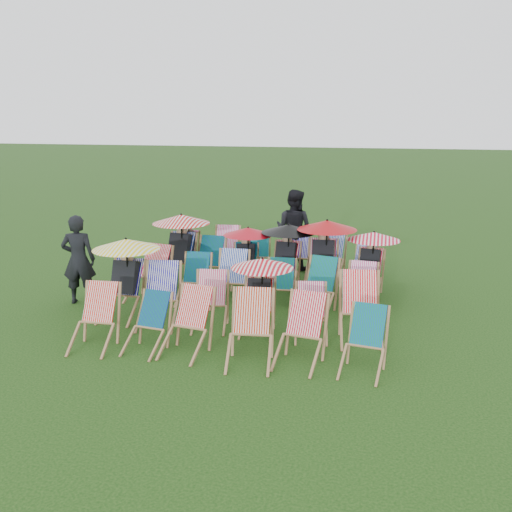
% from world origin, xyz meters
% --- Properties ---
extents(ground, '(100.00, 100.00, 0.00)m').
position_xyz_m(ground, '(0.00, 0.00, 0.00)').
color(ground, black).
rests_on(ground, ground).
extents(deckchair_0, '(0.66, 0.88, 0.92)m').
position_xyz_m(deckchair_0, '(-1.89, -2.29, 0.46)').
color(deckchair_0, '#956C45').
rests_on(deckchair_0, ground).
extents(deckchair_1, '(0.65, 0.83, 0.83)m').
position_xyz_m(deckchair_1, '(-1.09, -2.22, 0.41)').
color(deckchair_1, '#956C45').
rests_on(deckchair_1, ground).
extents(deckchair_2, '(0.74, 0.94, 0.93)m').
position_xyz_m(deckchair_2, '(-0.48, -2.18, 0.46)').
color(deckchair_2, '#956C45').
rests_on(deckchair_2, ground).
extents(deckchair_3, '(0.75, 0.97, 0.98)m').
position_xyz_m(deckchair_3, '(0.51, -2.31, 0.49)').
color(deckchair_3, '#956C45').
rests_on(deckchair_3, ground).
extents(deckchair_4, '(0.76, 0.96, 0.95)m').
position_xyz_m(deckchair_4, '(1.20, -2.18, 0.47)').
color(deckchair_4, '#956C45').
rests_on(deckchair_4, ground).
extents(deckchair_5, '(0.70, 0.88, 0.86)m').
position_xyz_m(deckchair_5, '(2.08, -2.26, 0.43)').
color(deckchair_5, '#956C45').
rests_on(deckchair_5, ground).
extents(deckchair_6, '(1.15, 1.19, 1.36)m').
position_xyz_m(deckchair_6, '(-2.04, -0.96, 0.72)').
color(deckchair_6, '#956C45').
rests_on(deckchair_6, ground).
extents(deckchair_7, '(0.78, 0.99, 0.99)m').
position_xyz_m(deckchair_7, '(-1.32, -1.17, 0.50)').
color(deckchair_7, '#956C45').
rests_on(deckchair_7, ground).
extents(deckchair_8, '(0.71, 0.89, 0.89)m').
position_xyz_m(deckchair_8, '(-0.44, -1.11, 0.44)').
color(deckchair_8, '#956C45').
rests_on(deckchair_8, ground).
extents(deckchair_9, '(1.00, 1.07, 1.19)m').
position_xyz_m(deckchair_9, '(0.37, -1.09, 0.63)').
color(deckchair_9, '#956C45').
rests_on(deckchair_9, ground).
extents(deckchair_10, '(0.65, 0.82, 0.81)m').
position_xyz_m(deckchair_10, '(1.22, -1.18, 0.41)').
color(deckchair_10, '#956C45').
rests_on(deckchair_10, ground).
extents(deckchair_11, '(0.79, 1.02, 1.02)m').
position_xyz_m(deckchair_11, '(1.99, -1.15, 0.51)').
color(deckchair_11, '#956C45').
rests_on(deckchair_11, ground).
extents(deckchair_12, '(0.80, 1.00, 0.98)m').
position_xyz_m(deckchair_12, '(-2.02, 0.05, 0.49)').
color(deckchair_12, '#956C45').
rests_on(deckchair_12, ground).
extents(deckchair_13, '(0.61, 0.83, 0.87)m').
position_xyz_m(deckchair_13, '(-1.13, 0.07, 0.44)').
color(deckchair_13, '#956C45').
rests_on(deckchair_13, ground).
extents(deckchair_14, '(0.67, 0.91, 0.96)m').
position_xyz_m(deckchair_14, '(-0.43, 0.07, 0.48)').
color(deckchair_14, '#956C45').
rests_on(deckchair_14, ground).
extents(deckchair_15, '(0.62, 0.83, 0.86)m').
position_xyz_m(deckchair_15, '(0.51, 0.02, 0.43)').
color(deckchair_15, '#956C45').
rests_on(deckchair_15, ground).
extents(deckchair_16, '(0.77, 0.96, 0.93)m').
position_xyz_m(deckchair_16, '(1.18, 0.01, 0.46)').
color(deckchair_16, '#956C45').
rests_on(deckchair_16, ground).
extents(deckchair_17, '(0.64, 0.85, 0.87)m').
position_xyz_m(deckchair_17, '(1.93, 0.07, 0.43)').
color(deckchair_17, '#956C45').
rests_on(deckchair_17, ground).
extents(deckchair_18, '(1.19, 1.25, 1.41)m').
position_xyz_m(deckchair_18, '(-1.87, 1.27, 0.74)').
color(deckchair_18, '#956C45').
rests_on(deckchair_18, ground).
extents(deckchair_19, '(0.66, 0.90, 0.95)m').
position_xyz_m(deckchair_19, '(-1.21, 1.16, 0.48)').
color(deckchair_19, '#956C45').
rests_on(deckchair_19, ground).
extents(deckchair_20, '(1.00, 1.08, 1.19)m').
position_xyz_m(deckchair_20, '(-0.43, 1.30, 0.63)').
color(deckchair_20, '#956C45').
rests_on(deckchair_20, ground).
extents(deckchair_21, '(1.09, 1.14, 1.29)m').
position_xyz_m(deckchair_21, '(0.37, 1.33, 0.68)').
color(deckchair_21, '#956C45').
rests_on(deckchair_21, ground).
extents(deckchair_22, '(1.18, 1.25, 1.40)m').
position_xyz_m(deckchair_22, '(1.15, 1.31, 0.74)').
color(deckchair_22, '#956C45').
rests_on(deckchair_22, ground).
extents(deckchair_23, '(1.02, 1.09, 1.21)m').
position_xyz_m(deckchair_23, '(2.04, 1.32, 0.64)').
color(deckchair_23, '#956C45').
rests_on(deckchair_23, ground).
extents(deckchair_24, '(0.97, 1.01, 1.15)m').
position_xyz_m(deckchair_24, '(-2.10, 2.40, 0.61)').
color(deckchair_24, '#956C45').
rests_on(deckchair_24, ground).
extents(deckchair_25, '(0.71, 0.93, 0.95)m').
position_xyz_m(deckchair_25, '(-1.17, 2.38, 0.47)').
color(deckchair_25, '#956C45').
rests_on(deckchair_25, ground).
extents(deckchair_26, '(0.70, 0.87, 0.85)m').
position_xyz_m(deckchair_26, '(-0.38, 2.29, 0.42)').
color(deckchair_26, '#956C45').
rests_on(deckchair_26, ground).
extents(deckchair_27, '(0.63, 0.87, 0.93)m').
position_xyz_m(deckchair_27, '(0.44, 2.28, 0.46)').
color(deckchair_27, '#956C45').
rests_on(deckchair_27, ground).
extents(deckchair_28, '(0.73, 0.94, 0.95)m').
position_xyz_m(deckchair_28, '(1.17, 2.41, 0.47)').
color(deckchair_28, '#956C45').
rests_on(deckchair_28, ground).
extents(deckchair_29, '(0.67, 0.84, 0.82)m').
position_xyz_m(deckchair_29, '(1.90, 2.36, 0.41)').
color(deckchair_29, '#956C45').
rests_on(deckchair_29, ground).
extents(person_left, '(0.69, 0.54, 1.66)m').
position_xyz_m(person_left, '(-3.16, -0.44, 0.83)').
color(person_left, black).
rests_on(person_left, ground).
extents(person_rear, '(1.03, 0.90, 1.80)m').
position_xyz_m(person_rear, '(0.30, 2.88, 0.90)').
color(person_rear, black).
rests_on(person_rear, ground).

